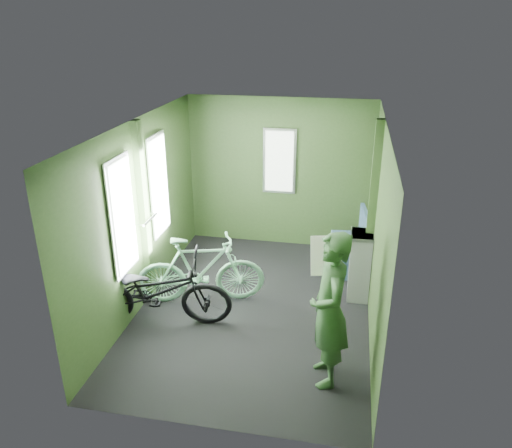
# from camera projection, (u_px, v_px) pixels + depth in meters

# --- Properties ---
(room) EXTENTS (4.00, 4.02, 2.31)m
(room) POSITION_uv_depth(u_px,v_px,m) (252.00, 199.00, 5.72)
(room) COLOR black
(room) RESTS_ON ground
(bicycle_black) EXTENTS (1.84, 1.00, 1.01)m
(bicycle_black) POSITION_uv_depth(u_px,v_px,m) (159.00, 324.00, 5.91)
(bicycle_black) COLOR black
(bicycle_black) RESTS_ON ground
(bicycle_mint) EXTENTS (1.69, 0.99, 1.01)m
(bicycle_mint) POSITION_uv_depth(u_px,v_px,m) (202.00, 303.00, 6.34)
(bicycle_mint) COLOR #8AD8AA
(bicycle_mint) RESTS_ON ground
(passenger) EXTENTS (0.51, 0.72, 1.60)m
(passenger) POSITION_uv_depth(u_px,v_px,m) (329.00, 310.00, 4.74)
(passenger) COLOR #2F512C
(passenger) RESTS_ON ground
(waste_box) EXTENTS (0.26, 0.37, 0.90)m
(waste_box) POSITION_uv_depth(u_px,v_px,m) (360.00, 266.00, 6.33)
(waste_box) COLOR slate
(waste_box) RESTS_ON ground
(bench_seat) EXTENTS (0.55, 0.87, 0.86)m
(bench_seat) POSITION_uv_depth(u_px,v_px,m) (350.00, 251.00, 7.15)
(bench_seat) COLOR navy
(bench_seat) RESTS_ON ground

